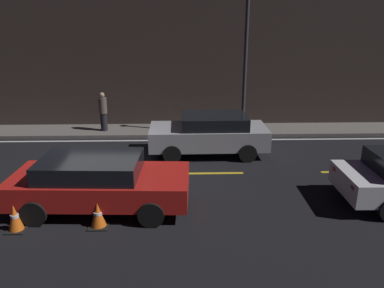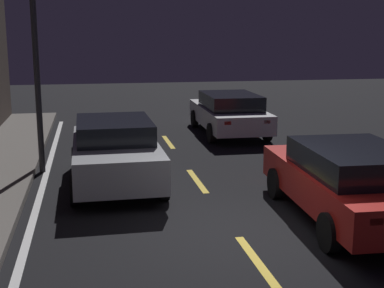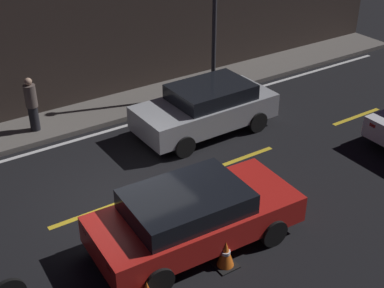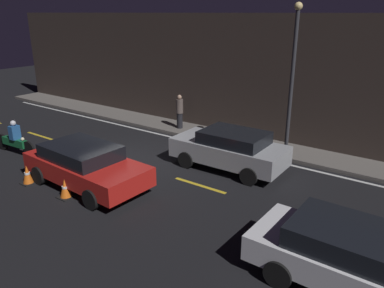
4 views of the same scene
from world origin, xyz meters
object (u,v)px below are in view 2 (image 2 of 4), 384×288
at_px(taxi_red, 350,180).
at_px(sedan_white, 229,112).
at_px(street_lamp, 35,36).
at_px(hatchback_silver, 115,151).

height_order(taxi_red, sedan_white, taxi_red).
distance_m(taxi_red, street_lamp, 7.71).
xyz_separation_m(hatchback_silver, street_lamp, (1.45, 1.70, 2.46)).
bearing_deg(sedan_white, hatchback_silver, 144.09).
bearing_deg(street_lamp, sedan_white, -55.42).
relative_size(taxi_red, street_lamp, 0.78).
relative_size(hatchback_silver, street_lamp, 0.72).
height_order(hatchback_silver, sedan_white, hatchback_silver).
bearing_deg(street_lamp, hatchback_silver, -130.56).
xyz_separation_m(sedan_white, street_lamp, (-3.94, 5.71, 2.50)).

